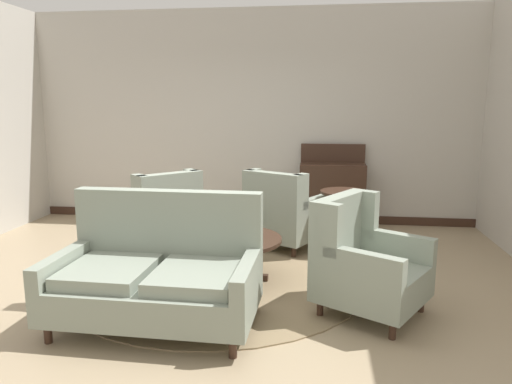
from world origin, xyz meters
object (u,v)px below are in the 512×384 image
Objects in this scene: settee at (157,275)px; armchair_back_corner at (284,214)px; coffee_table at (232,244)px; porcelain_vase at (235,222)px; sideboard at (332,191)px; armchair_foreground_right at (364,264)px; side_table at (343,215)px; armchair_near_window at (161,221)px.

armchair_back_corner is (0.86, 2.15, 0.01)m from settee.
armchair_back_corner reaches higher than coffee_table.
porcelain_vase is at bearing 11.44° from coffee_table.
porcelain_vase is 2.42m from sideboard.
settee is at bearing 135.15° from armchair_foreground_right.
porcelain_vase is 1.53m from side_table.
sideboard reaches higher than armchair_back_corner.
porcelain_vase is at bearing 103.69° from armchair_near_window.
armchair_foreground_right is (1.23, -0.59, 0.06)m from coffee_table.
coffee_table is 0.92× the size of armchair_foreground_right.
armchair_foreground_right is at bearing -86.60° from side_table.
settee is 3.53m from sideboard.
armchair_foreground_right is 0.97× the size of armchair_back_corner.
armchair_near_window is at bearing 51.83° from armchair_back_corner.
armchair_back_corner is at bearing -118.93° from sideboard.
side_table is (1.55, 2.07, 0.04)m from settee.
armchair_near_window reaches higher than armchair_foreground_right.
armchair_foreground_right is 0.91× the size of sideboard.
sideboard reaches higher than side_table.
side_table is (0.69, -0.07, 0.03)m from armchair_back_corner.
armchair_near_window is at bearing 108.51° from settee.
sideboard is (0.59, 1.07, 0.10)m from armchair_back_corner.
armchair_near_window is (-0.92, 0.57, 0.07)m from coffee_table.
armchair_foreground_right is at bearing -85.94° from sideboard.
side_table reaches higher than coffee_table.
settee reaches higher than armchair_near_window.
coffee_table is at bearing 95.24° from armchair_foreground_right.
settee is 2.18× the size of side_table.
armchair_near_window reaches higher than side_table.
armchair_near_window is at bearing 149.53° from porcelain_vase.
settee is at bearing -114.09° from porcelain_vase.
porcelain_vase is 0.31× the size of sideboard.
porcelain_vase is at bearing 66.98° from settee.
porcelain_vase is at bearing -114.34° from sideboard.
coffee_table is at bearing -136.76° from side_table.
coffee_table is 1.22m from armchair_back_corner.
sideboard is (1.00, 2.20, -0.07)m from porcelain_vase.
porcelain_vase is 0.33× the size of armchair_back_corner.
settee is at bearing -112.62° from coffee_table.
coffee_table is 1.33× the size of side_table.
armchair_near_window reaches higher than coffee_table.
sideboard is at bearing 65.66° from porcelain_vase.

